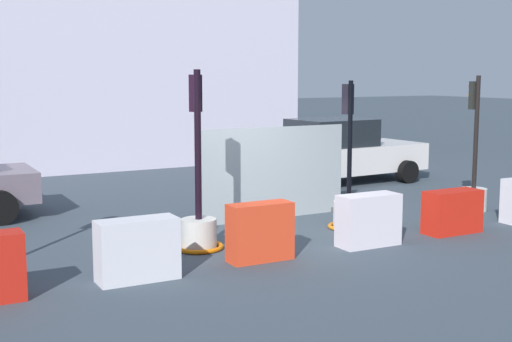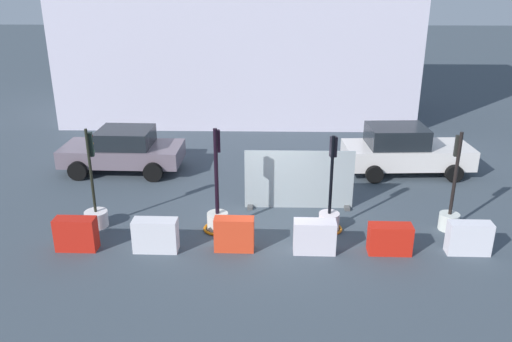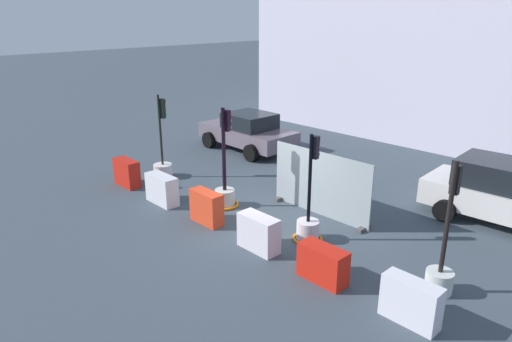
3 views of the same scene
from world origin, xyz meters
name	(u,v)px [view 1 (image 1 of 3)]	position (x,y,z in m)	size (l,w,h in m)	color
ground_plane	(279,239)	(0.00, 0.00, 0.00)	(120.00, 120.00, 0.00)	#3D4852
traffic_light_1	(199,218)	(-1.56, 0.04, 0.54)	(0.83, 0.83, 2.99)	beige
traffic_light_2	(348,203)	(1.59, 0.10, 0.48)	(0.78, 0.78, 2.79)	silver
traffic_light_3	(474,183)	(4.99, 0.21, 0.59)	(0.56, 0.56, 2.88)	silver
construction_barrier_1	(137,250)	(-3.07, -1.18, 0.44)	(1.16, 0.48, 0.89)	silver
construction_barrier_2	(260,232)	(-1.02, -1.10, 0.46)	(1.04, 0.42, 0.92)	#E83F1F
construction_barrier_3	(368,220)	(1.07, -1.17, 0.44)	(1.09, 0.48, 0.89)	silver
construction_barrier_4	(452,212)	(3.02, -1.16, 0.40)	(1.11, 0.49, 0.79)	red
car_white_van	(341,152)	(4.77, 4.72, 0.84)	(4.59, 2.38, 1.73)	silver
site_fence_panel	(273,176)	(0.81, 1.57, 0.88)	(3.32, 0.50, 1.86)	#97A2A7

